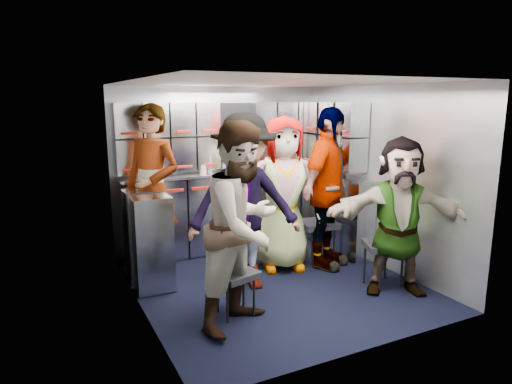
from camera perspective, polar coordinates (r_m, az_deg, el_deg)
name	(u,v)px	position (r m, az deg, el deg)	size (l,w,h in m)	color
floor	(273,283)	(5.00, 2.13, -11.27)	(3.00, 3.00, 0.00)	black
wall_back	(219,168)	(6.04, -4.62, 3.05)	(2.80, 0.04, 2.10)	gray
wall_left	(137,200)	(4.22, -14.71, -1.01)	(0.04, 3.00, 2.10)	gray
wall_right	(379,177)	(5.50, 15.15, 1.84)	(0.04, 3.00, 2.10)	gray
ceiling	(274,82)	(4.61, 2.33, 13.53)	(2.80, 3.00, 0.02)	silver
cart_bank_back	(226,212)	(5.95, -3.78, -2.51)	(2.68, 0.38, 0.99)	#A0A6B0
cart_bank_left	(148,239)	(4.93, -13.34, -5.80)	(0.38, 0.76, 0.99)	#A0A6B0
counter	(225,173)	(5.85, -3.85, 2.44)	(2.68, 0.42, 0.03)	#B9BCC1
locker_bank_back	(223,135)	(5.85, -4.14, 7.12)	(2.68, 0.28, 0.82)	#A0A6B0
locker_bank_right	(334,135)	(5.89, 9.74, 7.02)	(0.28, 1.00, 0.82)	#A0A6B0
right_cabinet	(336,213)	(5.97, 9.98, -2.57)	(0.28, 1.20, 1.00)	#A0A6B0
coffee_niche	(234,136)	(5.98, -2.75, 7.04)	(0.46, 0.16, 0.84)	black
red_latch_strip	(232,186)	(5.69, -3.05, 0.81)	(2.60, 0.02, 0.03)	#981609
jump_seat_near_left	(236,276)	(4.19, -2.57, -10.50)	(0.43, 0.41, 0.42)	black
jump_seat_mid_left	(238,250)	(4.92, -2.29, -7.28)	(0.43, 0.42, 0.40)	black
jump_seat_center	(275,230)	(5.47, 2.43, -4.72)	(0.43, 0.41, 0.46)	black
jump_seat_mid_right	(318,226)	(5.54, 7.70, -4.23)	(0.48, 0.46, 0.50)	black
jump_seat_near_right	(384,248)	(4.99, 15.73, -6.74)	(0.51, 0.50, 0.46)	black
attendant_standing	(152,191)	(5.13, -12.83, 0.15)	(0.69, 0.45, 1.90)	black
attendant_arc_a	(244,226)	(3.86, -1.56, -4.28)	(0.86, 0.67, 1.77)	black
attendant_arc_b	(245,203)	(4.61, -1.43, -1.42)	(1.17, 0.67, 1.81)	black
attendant_arc_c	(283,194)	(5.20, 3.43, -0.23)	(0.86, 0.56, 1.76)	black
attendant_arc_d	(328,189)	(5.29, 8.94, 0.39)	(1.09, 0.45, 1.86)	black
attendant_arc_e	(399,216)	(4.76, 17.43, -2.92)	(1.47, 0.47, 1.59)	black
bottle_left	(210,164)	(5.70, -5.80, 3.46)	(0.07, 0.07, 0.22)	white
bottle_mid	(225,162)	(5.77, -3.85, 3.80)	(0.07, 0.07, 0.27)	white
bottle_right	(277,159)	(6.10, 2.67, 4.15)	(0.06, 0.06, 0.25)	white
cup_left	(203,169)	(5.67, -6.64, 2.82)	(0.08, 0.08, 0.11)	tan
cup_right	(302,163)	(6.30, 5.79, 3.62)	(0.08, 0.08, 0.09)	tan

